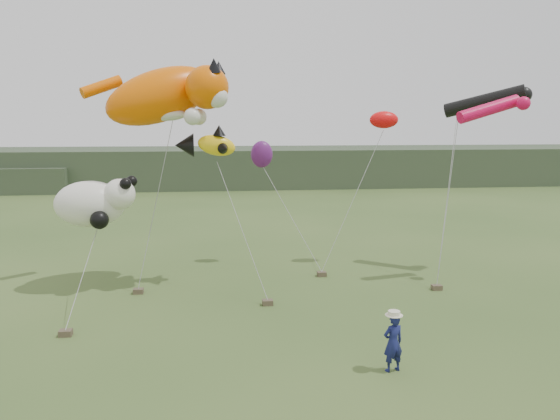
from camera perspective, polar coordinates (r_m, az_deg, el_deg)
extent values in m
plane|color=#385123|center=(17.13, 4.59, -14.37)|extent=(120.00, 120.00, 0.00)
cube|color=#2D3D28|center=(60.67, -3.61, 4.58)|extent=(90.00, 12.00, 4.00)
imported|color=#161B53|center=(15.77, 11.73, -13.42)|extent=(0.68, 0.54, 1.65)
cube|color=brown|center=(22.94, -14.58, -8.20)|extent=(0.40, 0.32, 0.20)
cube|color=brown|center=(20.90, -1.30, -9.63)|extent=(0.40, 0.32, 0.20)
cube|color=brown|center=(23.60, 16.06, -7.77)|extent=(0.40, 0.32, 0.20)
cube|color=brown|center=(19.34, -21.49, -11.86)|extent=(0.40, 0.32, 0.20)
cube|color=brown|center=(24.70, 4.38, -6.68)|extent=(0.40, 0.32, 0.20)
ellipsoid|color=#EA5F01|center=(23.35, -12.38, 11.60)|extent=(5.42, 3.52, 3.43)
sphere|color=#EA5F01|center=(22.30, -7.64, 12.59)|extent=(1.72, 1.72, 1.72)
cone|color=black|center=(21.89, -6.93, 14.81)|extent=(0.54, 0.65, 0.65)
cone|color=black|center=(22.84, -6.42, 14.58)|extent=(0.54, 0.62, 0.61)
sphere|color=silver|center=(21.99, -6.61, 11.66)|extent=(0.86, 0.86, 0.86)
ellipsoid|color=silver|center=(23.02, -11.91, 9.75)|extent=(1.68, 0.84, 0.53)
sphere|color=silver|center=(21.70, -9.14, 9.62)|extent=(0.67, 0.67, 0.67)
sphere|color=silver|center=(23.04, -8.51, 9.60)|extent=(0.67, 0.67, 0.67)
cylinder|color=#EA5F01|center=(24.49, -18.16, 12.14)|extent=(1.78, 1.31, 1.04)
ellipsoid|color=yellow|center=(22.91, -6.64, 6.72)|extent=(1.73, 0.76, 1.13)
cone|color=black|center=(23.29, -9.97, 6.68)|extent=(0.83, 1.05, 1.01)
cone|color=black|center=(22.90, -6.39, 8.26)|extent=(0.56, 0.56, 0.45)
cone|color=black|center=(22.36, -5.77, 6.39)|extent=(0.59, 0.63, 0.45)
cone|color=black|center=(23.48, -5.81, 6.52)|extent=(0.59, 0.63, 0.45)
cylinder|color=black|center=(26.84, 20.55, 10.58)|extent=(3.29, 2.51, 1.45)
sphere|color=black|center=(27.11, 24.14, 10.94)|extent=(0.70, 0.70, 0.70)
cylinder|color=#D50A45|center=(24.81, 20.96, 9.82)|extent=(2.89, 0.96, 1.24)
sphere|color=#D50A45|center=(25.03, 24.09, 10.14)|extent=(0.56, 0.56, 0.56)
ellipsoid|color=white|center=(23.36, -19.25, 0.60)|extent=(2.81, 1.87, 1.87)
sphere|color=white|center=(22.75, -16.41, 1.59)|extent=(1.25, 1.25, 1.25)
sphere|color=black|center=(22.24, -15.85, 2.66)|extent=(0.46, 0.46, 0.46)
sphere|color=black|center=(23.09, -15.25, 2.92)|extent=(0.46, 0.46, 0.46)
sphere|color=black|center=(22.52, -18.35, -0.99)|extent=(0.73, 0.73, 0.73)
sphere|color=black|center=(23.91, -20.99, -0.31)|extent=(0.73, 0.73, 0.73)
ellipsoid|color=red|center=(26.60, 10.80, 9.24)|extent=(1.38, 0.81, 0.81)
ellipsoid|color=#5B1965|center=(26.20, -1.92, 5.84)|extent=(1.05, 0.70, 1.28)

